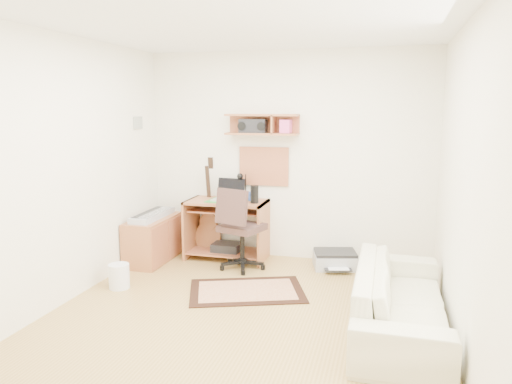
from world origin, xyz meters
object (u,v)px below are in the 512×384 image
(desk, at_px, (227,230))
(cabinet, at_px, (153,239))
(sofa, at_px, (401,288))
(printer, at_px, (335,261))
(task_chair, at_px, (242,228))

(desk, height_order, cabinet, desk)
(desk, relative_size, sofa, 0.52)
(desk, bearing_deg, printer, -0.26)
(task_chair, distance_m, cabinet, 1.19)
(sofa, bearing_deg, cabinet, 67.79)
(printer, distance_m, sofa, 1.72)
(desk, distance_m, sofa, 2.61)
(desk, relative_size, cabinet, 1.11)
(task_chair, bearing_deg, cabinet, -162.02)
(desk, bearing_deg, sofa, -36.29)
(task_chair, xyz_separation_m, cabinet, (-1.16, -0.01, -0.23))
(printer, bearing_deg, desk, 165.22)
(task_chair, height_order, printer, task_chair)
(task_chair, relative_size, printer, 1.98)
(desk, xyz_separation_m, task_chair, (0.30, -0.33, 0.13))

